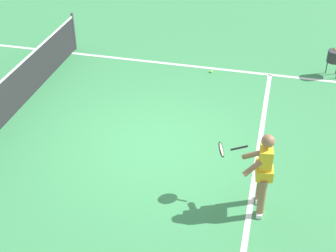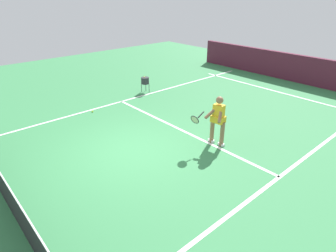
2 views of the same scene
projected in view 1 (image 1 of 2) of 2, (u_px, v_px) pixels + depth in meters
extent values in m
plane|color=#38844C|center=(154.00, 144.00, 10.21)|extent=(28.12, 28.12, 0.00)
cube|color=white|center=(257.00, 158.00, 9.79)|extent=(7.31, 0.10, 0.01)
cube|color=white|center=(190.00, 66.00, 13.16)|extent=(0.10, 19.63, 0.01)
cylinder|color=#4C4C51|center=(74.00, 31.00, 13.77)|extent=(0.08, 0.08, 1.07)
cube|color=#232326|center=(3.00, 104.00, 10.61)|extent=(7.83, 0.02, 0.95)
cylinder|color=#8C6647|center=(262.00, 198.00, 8.24)|extent=(0.13, 0.13, 0.78)
cylinder|color=#8C6647|center=(261.00, 184.00, 8.54)|extent=(0.13, 0.13, 0.78)
cube|color=white|center=(259.00, 213.00, 8.43)|extent=(0.20, 0.10, 0.08)
cube|color=white|center=(259.00, 199.00, 8.73)|extent=(0.20, 0.10, 0.08)
cube|color=gold|center=(265.00, 161.00, 8.03)|extent=(0.34, 0.24, 0.52)
cube|color=gold|center=(264.00, 170.00, 8.14)|extent=(0.43, 0.33, 0.20)
sphere|color=#8C6647|center=(268.00, 141.00, 7.80)|extent=(0.22, 0.22, 0.22)
cylinder|color=#8C6647|center=(257.00, 165.00, 7.91)|extent=(0.33, 0.45, 0.37)
cylinder|color=#8C6647|center=(256.00, 154.00, 8.15)|extent=(0.23, 0.48, 0.37)
cylinder|color=black|center=(239.00, 148.00, 8.36)|extent=(0.07, 0.30, 0.14)
torus|color=black|center=(221.00, 150.00, 8.42)|extent=(0.30, 0.15, 0.28)
cylinder|color=beige|center=(221.00, 150.00, 8.42)|extent=(0.25, 0.12, 0.23)
sphere|color=#D1E533|center=(211.00, 71.00, 12.83)|extent=(0.07, 0.07, 0.07)
cylinder|color=#333338|center=(335.00, 56.00, 12.40)|extent=(0.36, 0.36, 0.30)
cylinder|color=#333338|center=(327.00, 66.00, 12.72)|extent=(0.02, 0.02, 0.40)
sphere|color=#D1E533|center=(336.00, 50.00, 12.35)|extent=(0.07, 0.07, 0.07)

